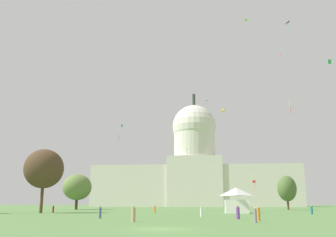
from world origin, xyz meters
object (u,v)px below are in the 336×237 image
Objects in this scene: event_tent at (236,200)px; person_black_near_tree_east at (239,208)px; person_orange_back_center at (155,209)px; kite_magenta_mid at (187,150)px; kite_red_low at (254,182)px; tree_west_near at (77,187)px; kite_violet_low at (119,137)px; tree_west_mid at (44,169)px; person_purple_near_tent at (238,213)px; kite_blue_high at (206,101)px; person_grey_mid_right at (255,215)px; kite_green_mid at (330,62)px; capitol_building at (195,171)px; kite_white_mid at (290,105)px; kite_black_high at (290,24)px; kite_yellow_low at (81,180)px; tree_east_near at (287,189)px; person_denim_aisle_center at (100,213)px; person_orange_near_tree_west at (259,214)px; person_maroon_deep_crowd at (53,209)px; kite_turquoise_high at (122,127)px; person_white_front_center at (201,212)px; kite_gold_high at (223,110)px; kite_pink_high at (280,55)px; person_tan_lawn_far_right at (133,215)px; kite_lime_high at (244,22)px.

event_tent is 9.74m from person_black_near_tree_east.
event_tent reaches higher than person_orange_back_center.
kite_red_low is at bearing 81.90° from kite_magenta_mid.
tree_west_near is 7.06× the size of person_black_near_tree_east.
kite_violet_low is at bearing 138.20° from kite_red_low.
kite_magenta_mid reaches higher than event_tent.
person_purple_near_tent is at bearing -34.60° from tree_west_mid.
kite_blue_high reaches higher than tree_west_mid.
person_grey_mid_right is 42.05m from kite_green_mid.
kite_white_mid is (27.85, -123.37, 6.63)m from capitol_building.
kite_yellow_low is at bearing 44.86° from kite_black_high.
kite_magenta_mid is (26.22, 100.25, 17.55)m from tree_west_mid.
tree_east_near is 6.32× the size of person_denim_aisle_center.
person_orange_near_tree_west is 90.68m from kite_yellow_low.
tree_west_mid is at bearing -141.06° from person_denim_aisle_center.
kite_yellow_low is at bearing -97.75° from person_maroon_deep_crowd.
kite_blue_high reaches higher than kite_violet_low.
kite_white_mid reaches higher than kite_red_low.
tree_east_near is at bearing -17.36° from kite_violet_low.
event_tent is 0.50× the size of tree_east_near.
kite_turquoise_high reaches higher than kite_red_low.
kite_yellow_low is 0.49× the size of kite_white_mid.
capitol_building is 8.73× the size of tree_west_mid.
person_grey_mid_right is 0.46× the size of kite_magenta_mid.
kite_black_high is (18.19, 38.55, 45.65)m from person_purple_near_tent.
person_purple_near_tent is (18.68, -0.71, 0.04)m from person_denim_aisle_center.
person_orange_near_tree_west is 1.13× the size of person_white_front_center.
kite_gold_high is at bearing -8.45° from kite_black_high.
person_purple_near_tent is at bearing 145.52° from kite_pink_high.
kite_red_low is (51.32, 52.56, -0.14)m from tree_west_mid.
tree_west_near reaches higher than person_maroon_deep_crowd.
kite_turquoise_high is (-67.94, 66.75, 34.67)m from tree_east_near.
kite_blue_high is at bearing -141.52° from kite_yellow_low.
kite_red_low is 62.84m from kite_blue_high.
kite_blue_high is at bearing 0.82° from person_white_front_center.
kite_pink_high is at bearing 160.82° from person_orange_back_center.
person_tan_lawn_far_right is at bearing 139.26° from person_grey_mid_right.
kite_violet_low is at bearing 23.60° from person_tan_lawn_far_right.
person_white_front_center is at bearing 49.16° from person_orange_back_center.
kite_lime_high reaches higher than person_grey_mid_right.
person_orange_back_center is 1.34× the size of kite_violet_low.
kite_gold_high is 101.94m from kite_violet_low.
tree_east_near is 6.89× the size of person_white_front_center.
kite_red_low is 0.81× the size of kite_black_high.
kite_pink_high is (21.11, 78.64, 50.01)m from person_grey_mid_right.
person_tan_lawn_far_right is at bearing 156.47° from kite_red_low.
kite_violet_low is at bearing 105.28° from kite_yellow_low.
tree_east_near is 85.05m from person_tan_lawn_far_right.
kite_black_high is at bearing 30.87° from person_grey_mid_right.
kite_lime_high reaches higher than event_tent.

